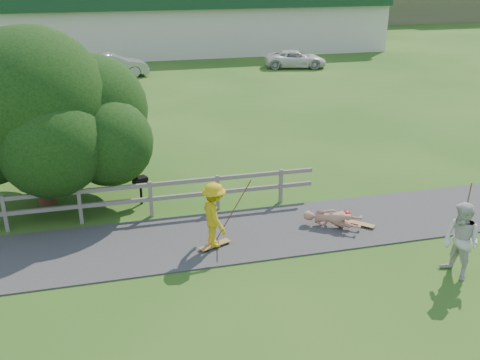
{
  "coord_description": "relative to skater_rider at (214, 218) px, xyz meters",
  "views": [
    {
      "loc": [
        -2.96,
        -11.16,
        6.99
      ],
      "look_at": [
        0.37,
        2.0,
        1.43
      ],
      "focal_mm": 40.0,
      "sensor_mm": 36.0,
      "label": 1
    }
  ],
  "objects": [
    {
      "name": "car_silver",
      "position": [
        -1.92,
        23.64,
        -0.11
      ],
      "size": [
        4.76,
        2.19,
        1.51
      ],
      "primitive_type": "imported",
      "rotation": [
        0.0,
        0.0,
        1.7
      ],
      "color": "#9DA0A5",
      "rests_on": "ground"
    },
    {
      "name": "fence",
      "position": [
        -4.04,
        2.33,
        -0.15
      ],
      "size": [
        15.05,
        0.1,
        1.1
      ],
      "color": "#605A54",
      "rests_on": "ground"
    },
    {
      "name": "skater_fallen",
      "position": [
        3.43,
        0.31,
        -0.58
      ],
      "size": [
        1.19,
        1.56,
        0.59
      ],
      "primitive_type": "imported",
      "rotation": [
        0.0,
        0.0,
        1.0
      ],
      "color": "#B17862",
      "rests_on": "ground"
    },
    {
      "name": "longboard_fallen",
      "position": [
        4.23,
        0.21,
        -0.82
      ],
      "size": [
        0.78,
        0.76,
        0.1
      ],
      "primitive_type": null,
      "rotation": [
        0.0,
        0.0,
        -0.76
      ],
      "color": "olive",
      "rests_on": "ground"
    },
    {
      "name": "ground",
      "position": [
        0.58,
        -0.97,
        -0.87
      ],
      "size": [
        260.0,
        260.0,
        0.0
      ],
      "primitive_type": "plane",
      "color": "#234F16",
      "rests_on": "ground"
    },
    {
      "name": "car_white",
      "position": [
        10.8,
        23.96,
        -0.27
      ],
      "size": [
        4.64,
        2.88,
        1.2
      ],
      "primitive_type": "imported",
      "rotation": [
        0.0,
        0.0,
        1.35
      ],
      "color": "silver",
      "rests_on": "ground"
    },
    {
      "name": "bbq",
      "position": [
        -1.64,
        3.29,
        -0.43
      ],
      "size": [
        0.5,
        0.44,
        0.89
      ],
      "primitive_type": null,
      "rotation": [
        0.0,
        0.0,
        0.38
      ],
      "color": "black",
      "rests_on": "ground"
    },
    {
      "name": "longboard_rider",
      "position": [
        0.0,
        0.0,
        -0.82
      ],
      "size": [
        0.92,
        0.56,
        0.1
      ],
      "primitive_type": null,
      "rotation": [
        0.0,
        0.0,
        0.41
      ],
      "color": "olive",
      "rests_on": "ground"
    },
    {
      "name": "spectator_a",
      "position": [
        5.31,
        -2.74,
        0.07
      ],
      "size": [
        0.89,
        1.05,
        1.89
      ],
      "primitive_type": "imported",
      "rotation": [
        0.0,
        0.0,
        4.93
      ],
      "color": "silver",
      "rests_on": "ground"
    },
    {
      "name": "tree",
      "position": [
        -4.49,
        4.04,
        1.45
      ],
      "size": [
        7.16,
        7.16,
        4.64
      ],
      "primitive_type": null,
      "color": "black",
      "rests_on": "ground"
    },
    {
      "name": "helmet",
      "position": [
        4.03,
        0.66,
        -0.71
      ],
      "size": [
        0.32,
        0.32,
        0.32
      ],
      "primitive_type": "sphere",
      "color": "#AF0E16",
      "rests_on": "ground"
    },
    {
      "name": "pole_spec_left",
      "position": [
        6.51,
        -1.25,
        -0.02
      ],
      "size": [
        0.03,
        0.03,
        1.7
      ],
      "primitive_type": "cylinder",
      "color": "#553322",
      "rests_on": "ground"
    },
    {
      "name": "path",
      "position": [
        0.58,
        0.53,
        -0.85
      ],
      "size": [
        34.0,
        3.0,
        0.04
      ],
      "primitive_type": "cube",
      "color": "#313133",
      "rests_on": "ground"
    },
    {
      "name": "pole_rider",
      "position": [
        0.6,
        0.4,
        0.1
      ],
      "size": [
        0.03,
        0.03,
        1.93
      ],
      "primitive_type": "cylinder",
      "color": "#553322",
      "rests_on": "ground"
    },
    {
      "name": "skater_rider",
      "position": [
        0.0,
        0.0,
        0.0
      ],
      "size": [
        0.83,
        1.22,
        1.74
      ],
      "primitive_type": "imported",
      "rotation": [
        0.0,
        0.0,
        1.74
      ],
      "color": "gold",
      "rests_on": "ground"
    },
    {
      "name": "strip_mall",
      "position": [
        4.58,
        33.97,
        1.71
      ],
      "size": [
        32.5,
        10.75,
        5.1
      ],
      "color": "beige",
      "rests_on": "ground"
    }
  ]
}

